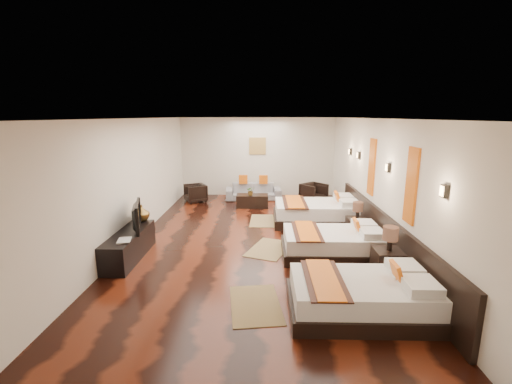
{
  "coord_description": "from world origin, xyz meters",
  "views": [
    {
      "loc": [
        0.24,
        -7.67,
        2.86
      ],
      "look_at": [
        0.05,
        0.26,
        1.1
      ],
      "focal_mm": 24.23,
      "sensor_mm": 36.0,
      "label": 1
    }
  ],
  "objects_px": {
    "bed_near": "(362,296)",
    "tv": "(133,216)",
    "coffee_table": "(252,201)",
    "table_plant": "(251,191)",
    "nightstand_b": "(357,226)",
    "nightstand_a": "(388,261)",
    "figurine": "(141,213)",
    "armchair_left": "(195,193)",
    "bed_far": "(318,212)",
    "tv_console": "(129,245)",
    "armchair_right": "(314,193)",
    "book": "(118,241)",
    "sofa": "(253,191)",
    "bed_mid": "(334,243)"
  },
  "relations": [
    {
      "from": "bed_near",
      "to": "tv",
      "type": "relative_size",
      "value": 2.09
    },
    {
      "from": "coffee_table",
      "to": "table_plant",
      "type": "distance_m",
      "value": 0.35
    },
    {
      "from": "nightstand_b",
      "to": "tv",
      "type": "height_order",
      "value": "tv"
    },
    {
      "from": "nightstand_a",
      "to": "figurine",
      "type": "distance_m",
      "value": 5.22
    },
    {
      "from": "tv",
      "to": "armchair_left",
      "type": "height_order",
      "value": "tv"
    },
    {
      "from": "bed_far",
      "to": "table_plant",
      "type": "xyz_separation_m",
      "value": [
        -1.88,
        1.59,
        0.24
      ]
    },
    {
      "from": "nightstand_b",
      "to": "tv_console",
      "type": "relative_size",
      "value": 0.49
    },
    {
      "from": "nightstand_b",
      "to": "tv",
      "type": "bearing_deg",
      "value": -167.11
    },
    {
      "from": "armchair_right",
      "to": "bed_far",
      "type": "bearing_deg",
      "value": -135.36
    },
    {
      "from": "book",
      "to": "sofa",
      "type": "distance_m",
      "value": 6.17
    },
    {
      "from": "coffee_table",
      "to": "nightstand_b",
      "type": "bearing_deg",
      "value": -47.59
    },
    {
      "from": "bed_mid",
      "to": "nightstand_b",
      "type": "relative_size",
      "value": 2.34
    },
    {
      "from": "sofa",
      "to": "table_plant",
      "type": "xyz_separation_m",
      "value": [
        -0.05,
        -1.11,
        0.27
      ]
    },
    {
      "from": "tv_console",
      "to": "table_plant",
      "type": "relative_size",
      "value": 6.23
    },
    {
      "from": "tv_console",
      "to": "coffee_table",
      "type": "xyz_separation_m",
      "value": [
        2.37,
        4.13,
        -0.08
      ]
    },
    {
      "from": "tv",
      "to": "sofa",
      "type": "xyz_separation_m",
      "value": [
        2.32,
        4.99,
        -0.56
      ]
    },
    {
      "from": "bed_near",
      "to": "armchair_right",
      "type": "height_order",
      "value": "bed_near"
    },
    {
      "from": "coffee_table",
      "to": "table_plant",
      "type": "xyz_separation_m",
      "value": [
        -0.05,
        -0.06,
        0.34
      ]
    },
    {
      "from": "bed_far",
      "to": "tv_console",
      "type": "xyz_separation_m",
      "value": [
        -4.2,
        -2.48,
        -0.03
      ]
    },
    {
      "from": "bed_far",
      "to": "nightstand_b",
      "type": "height_order",
      "value": "nightstand_b"
    },
    {
      "from": "nightstand_b",
      "to": "book",
      "type": "xyz_separation_m",
      "value": [
        -4.95,
        -1.83,
        0.25
      ]
    },
    {
      "from": "armchair_right",
      "to": "table_plant",
      "type": "relative_size",
      "value": 2.51
    },
    {
      "from": "table_plant",
      "to": "figurine",
      "type": "bearing_deg",
      "value": -125.45
    },
    {
      "from": "nightstand_a",
      "to": "tv_console",
      "type": "distance_m",
      "value": 5.01
    },
    {
      "from": "tv_console",
      "to": "armchair_right",
      "type": "relative_size",
      "value": 2.48
    },
    {
      "from": "nightstand_a",
      "to": "figurine",
      "type": "bearing_deg",
      "value": 161.88
    },
    {
      "from": "nightstand_a",
      "to": "tv_console",
      "type": "relative_size",
      "value": 0.54
    },
    {
      "from": "book",
      "to": "armchair_left",
      "type": "xyz_separation_m",
      "value": [
        0.43,
        5.26,
        -0.26
      ]
    },
    {
      "from": "bed_far",
      "to": "tv",
      "type": "xyz_separation_m",
      "value": [
        -4.15,
        -2.29,
        0.54
      ]
    },
    {
      "from": "nightstand_a",
      "to": "nightstand_b",
      "type": "bearing_deg",
      "value": 90.0
    },
    {
      "from": "bed_near",
      "to": "armchair_right",
      "type": "distance_m",
      "value": 6.64
    },
    {
      "from": "nightstand_b",
      "to": "armchair_left",
      "type": "xyz_separation_m",
      "value": [
        -4.52,
        3.43,
        -0.01
      ]
    },
    {
      "from": "bed_far",
      "to": "coffee_table",
      "type": "xyz_separation_m",
      "value": [
        -1.83,
        1.65,
        -0.1
      ]
    },
    {
      "from": "nightstand_a",
      "to": "nightstand_b",
      "type": "xyz_separation_m",
      "value": [
        0.0,
        2.12,
        -0.03
      ]
    },
    {
      "from": "nightstand_b",
      "to": "armchair_left",
      "type": "bearing_deg",
      "value": 142.78
    },
    {
      "from": "bed_mid",
      "to": "sofa",
      "type": "height_order",
      "value": "bed_mid"
    },
    {
      "from": "bed_far",
      "to": "tv_console",
      "type": "height_order",
      "value": "bed_far"
    },
    {
      "from": "figurine",
      "to": "tv",
      "type": "bearing_deg",
      "value": -85.36
    },
    {
      "from": "nightstand_b",
      "to": "bed_near",
      "type": "bearing_deg",
      "value": -103.08
    },
    {
      "from": "nightstand_a",
      "to": "tv_console",
      "type": "bearing_deg",
      "value": 170.67
    },
    {
      "from": "book",
      "to": "bed_far",
      "type": "bearing_deg",
      "value": 35.49
    },
    {
      "from": "bed_mid",
      "to": "sofa",
      "type": "relative_size",
      "value": 1.09
    },
    {
      "from": "nightstand_b",
      "to": "coffee_table",
      "type": "distance_m",
      "value": 3.82
    },
    {
      "from": "book",
      "to": "table_plant",
      "type": "bearing_deg",
      "value": 63.13
    },
    {
      "from": "nightstand_b",
      "to": "armchair_left",
      "type": "distance_m",
      "value": 5.67
    },
    {
      "from": "bed_far",
      "to": "book",
      "type": "xyz_separation_m",
      "value": [
        -4.2,
        -2.99,
        0.26
      ]
    },
    {
      "from": "bed_mid",
      "to": "table_plant",
      "type": "distance_m",
      "value": 4.26
    },
    {
      "from": "bed_near",
      "to": "table_plant",
      "type": "height_order",
      "value": "bed_near"
    },
    {
      "from": "nightstand_b",
      "to": "table_plant",
      "type": "distance_m",
      "value": 3.81
    },
    {
      "from": "bed_near",
      "to": "bed_mid",
      "type": "height_order",
      "value": "bed_near"
    }
  ]
}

